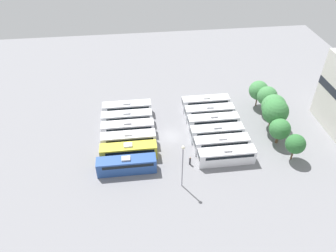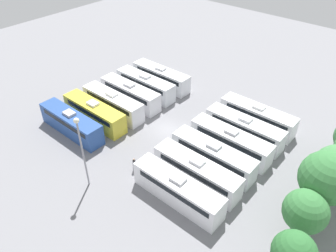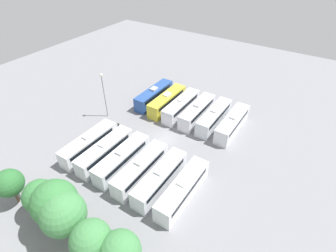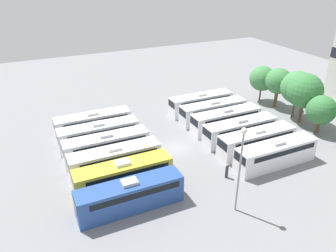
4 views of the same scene
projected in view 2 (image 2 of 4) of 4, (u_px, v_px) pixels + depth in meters
ground_plane at (166, 129)px, 46.88m from camera, size 113.47×113.47×0.00m
bus_0 at (161, 77)px, 56.11m from camera, size 2.59×11.00×3.43m
bus_1 at (146, 85)px, 53.89m from camera, size 2.59×11.00×3.43m
bus_2 at (130, 93)px, 51.64m from camera, size 2.59×11.00×3.43m
bus_3 at (113, 103)px, 49.40m from camera, size 2.59×11.00×3.43m
bus_4 at (94, 113)px, 47.32m from camera, size 2.59×11.00×3.43m
bus_5 at (71, 123)px, 45.33m from camera, size 2.59×11.00×3.43m
bus_6 at (258, 116)px, 46.58m from camera, size 2.59×11.00×3.43m
bus_7 at (244, 128)px, 44.27m from camera, size 2.59×11.00×3.43m
bus_8 at (231, 141)px, 42.09m from camera, size 2.59×11.00×3.43m
bus_9 at (213, 155)px, 39.87m from camera, size 2.59×11.00×3.43m
bus_10 at (197, 171)px, 37.68m from camera, size 2.59×11.00×3.43m
bus_11 at (178, 189)px, 35.45m from camera, size 2.59×11.00×3.43m
worker_person at (134, 165)px, 39.76m from camera, size 0.36×0.36×1.85m
light_pole at (81, 143)px, 34.68m from camera, size 0.60×0.60×9.45m
tree_3 at (327, 178)px, 31.90m from camera, size 5.44×5.44×7.99m
tree_4 at (305, 211)px, 30.71m from camera, size 4.31×4.31×5.78m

